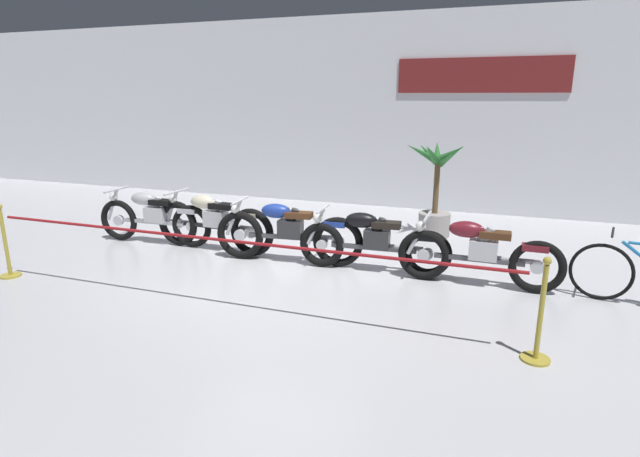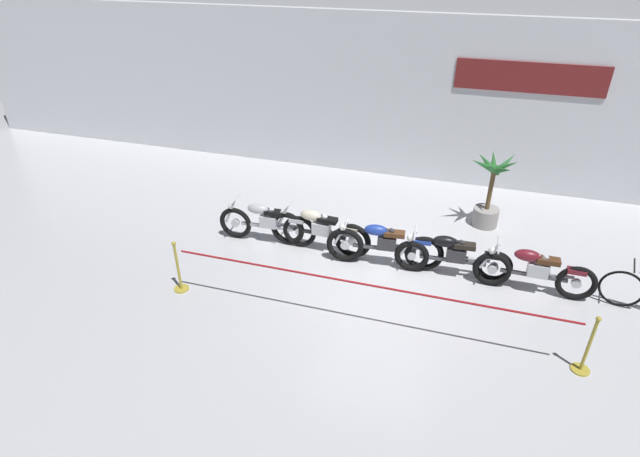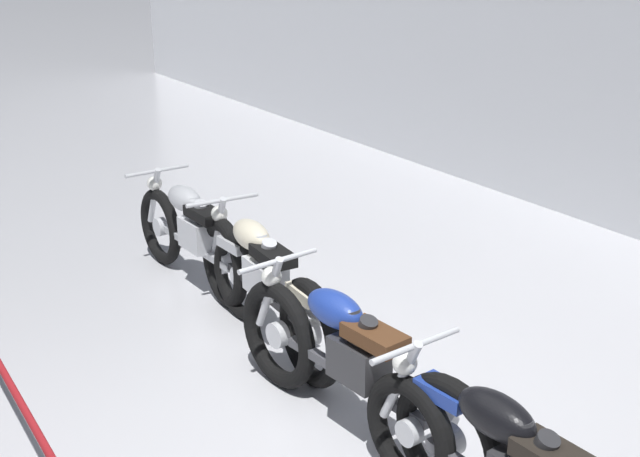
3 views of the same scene
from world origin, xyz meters
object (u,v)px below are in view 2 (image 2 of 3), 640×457
object	(u,v)px
motorcycle_cream_1	(319,230)
motorcycle_blue_2	(384,245)
motorcycle_black_3	(452,256)
stanchion_mid_left	(586,353)
motorcycle_maroon_4	(534,271)
motorcycle_silver_0	(266,223)
potted_palm_left_of_row	(490,195)
stanchion_far_left	(290,280)

from	to	relation	value
motorcycle_cream_1	motorcycle_blue_2	size ratio (longest dim) A/B	0.96
motorcycle_cream_1	motorcycle_black_3	size ratio (longest dim) A/B	1.00
motorcycle_black_3	stanchion_mid_left	xyz separation A→B (m)	(2.11, -1.94, -0.09)
motorcycle_blue_2	motorcycle_maroon_4	world-z (taller)	motorcycle_blue_2
motorcycle_blue_2	motorcycle_silver_0	bearing A→B (deg)	176.49
motorcycle_cream_1	stanchion_mid_left	distance (m)	5.25
stanchion_mid_left	motorcycle_silver_0	bearing A→B (deg)	161.02
motorcycle_maroon_4	stanchion_mid_left	world-z (taller)	stanchion_mid_left
motorcycle_maroon_4	stanchion_mid_left	xyz separation A→B (m)	(0.65, -1.85, -0.11)
potted_palm_left_of_row	stanchion_far_left	xyz separation A→B (m)	(-3.18, -4.19, -0.08)
motorcycle_cream_1	potted_palm_left_of_row	distance (m)	3.95
motorcycle_black_3	stanchion_mid_left	bearing A→B (deg)	-42.59
motorcycle_cream_1	motorcycle_black_3	xyz separation A→B (m)	(2.72, -0.13, -0.03)
motorcycle_maroon_4	motorcycle_silver_0	bearing A→B (deg)	177.78
motorcycle_black_3	motorcycle_blue_2	bearing A→B (deg)	-178.52
motorcycle_silver_0	motorcycle_cream_1	distance (m)	1.17
potted_palm_left_of_row	stanchion_mid_left	size ratio (longest dim) A/B	1.67
motorcycle_cream_1	stanchion_far_left	distance (m)	2.08
motorcycle_cream_1	stanchion_mid_left	size ratio (longest dim) A/B	2.11
potted_palm_left_of_row	stanchion_far_left	world-z (taller)	potted_palm_left_of_row
stanchion_far_left	potted_palm_left_of_row	bearing A→B (deg)	52.82
motorcycle_maroon_4	motorcycle_black_3	bearing A→B (deg)	176.68
stanchion_mid_left	motorcycle_cream_1	bearing A→B (deg)	156.84
motorcycle_silver_0	potted_palm_left_of_row	bearing A→B (deg)	25.41
motorcycle_black_3	stanchion_far_left	size ratio (longest dim) A/B	0.32
motorcycle_silver_0	motorcycle_blue_2	bearing A→B (deg)	-3.51
motorcycle_silver_0	potted_palm_left_of_row	distance (m)	4.98
motorcycle_cream_1	potted_palm_left_of_row	bearing A→B (deg)	32.69
motorcycle_maroon_4	stanchion_mid_left	bearing A→B (deg)	-70.65
motorcycle_silver_0	motorcycle_cream_1	size ratio (longest dim) A/B	0.98
motorcycle_blue_2	stanchion_mid_left	distance (m)	3.93
motorcycle_cream_1	potted_palm_left_of_row	size ratio (longest dim) A/B	1.26
motorcycle_black_3	stanchion_mid_left	world-z (taller)	stanchion_mid_left
potted_palm_left_of_row	stanchion_mid_left	distance (m)	4.48
motorcycle_silver_0	motorcycle_blue_2	xyz separation A→B (m)	(2.56, -0.16, 0.01)
motorcycle_blue_2	stanchion_far_left	world-z (taller)	stanchion_far_left
motorcycle_black_3	stanchion_mid_left	distance (m)	2.87
motorcycle_silver_0	stanchion_far_left	xyz separation A→B (m)	(1.31, -2.06, 0.22)
stanchion_mid_left	motorcycle_blue_2	bearing A→B (deg)	150.98
stanchion_mid_left	stanchion_far_left	bearing A→B (deg)	180.00
motorcycle_black_3	motorcycle_maroon_4	size ratio (longest dim) A/B	1.03
motorcycle_silver_0	potted_palm_left_of_row	size ratio (longest dim) A/B	1.24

